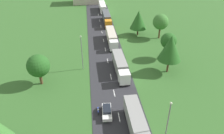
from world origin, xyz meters
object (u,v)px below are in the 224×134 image
object	(u,v)px
truck_fourth	(107,18)
tree_lime	(38,66)
tree_pine	(161,22)
lamppost_lead	(168,122)
tree_elm	(170,48)
truck_second	(120,65)
car_second	(107,111)
motorcycle_courier	(98,110)
truck_lead	(138,127)
truck_fifth	(102,7)
lamppost_second	(82,51)
truck_third	(112,37)
tree_maple	(138,20)
tree_ash	(169,41)

from	to	relation	value
truck_fourth	tree_lime	bearing A→B (deg)	-115.54
tree_pine	tree_lime	size ratio (longest dim) A/B	1.12
lamppost_lead	tree_pine	bearing A→B (deg)	74.06
tree_elm	truck_second	bearing A→B (deg)	175.63
car_second	motorcycle_courier	distance (m)	1.81
truck_lead	tree_lime	distance (m)	25.35
truck_fifth	tree_pine	world-z (taller)	tree_pine
car_second	truck_fifth	bearing A→B (deg)	86.27
truck_fifth	tree_elm	world-z (taller)	tree_elm
lamppost_lead	tree_pine	world-z (taller)	lamppost_lead
lamppost_second	truck_third	bearing A→B (deg)	58.77
truck_lead	tree_maple	distance (m)	44.29
truck_fourth	car_second	size ratio (longest dim) A/B	3.10
truck_lead	motorcycle_courier	xyz separation A→B (m)	(-6.11, 6.33, -1.54)
car_second	tree_maple	xyz separation A→B (m)	(14.03, 37.64, 4.47)
truck_fourth	tree_pine	bearing A→B (deg)	-46.04
tree_ash	tree_lime	bearing A→B (deg)	-164.89
truck_lead	tree_elm	bearing A→B (deg)	58.51
truck_fifth	tree_elm	bearing A→B (deg)	-77.33
truck_fifth	tree_pine	bearing A→B (deg)	-63.50
truck_second	tree_lime	xyz separation A→B (m)	(-18.44, -2.69, 2.60)
truck_lead	lamppost_second	world-z (taller)	lamppost_second
truck_lead	truck_fourth	distance (m)	56.12
truck_fourth	motorcycle_courier	distance (m)	50.22
truck_lead	tree_maple	bearing A→B (deg)	77.57
truck_fifth	tree_lime	bearing A→B (deg)	-108.29
lamppost_second	truck_fourth	bearing A→B (deg)	74.67
tree_maple	truck_lead	bearing A→B (deg)	-102.43
tree_maple	truck_third	bearing A→B (deg)	-149.04
truck_third	car_second	xyz separation A→B (m)	(-4.49, -31.92, -1.22)
tree_maple	tree_elm	world-z (taller)	tree_elm
truck_fifth	tree_lime	xyz separation A→B (m)	(-18.12, -54.82, 2.58)
truck_third	truck_lead	bearing A→B (deg)	-89.95
truck_third	truck_fourth	world-z (taller)	truck_fourth
lamppost_second	tree_ash	xyz separation A→B (m)	(22.79, 3.31, 0.11)
truck_third	tree_lime	world-z (taller)	tree_lime
truck_lead	car_second	bearing A→B (deg)	129.45
motorcycle_courier	lamppost_second	distance (m)	17.23
truck_fifth	lamppost_second	xyz separation A→B (m)	(-8.76, -49.44, 2.90)
car_second	lamppost_second	distance (m)	18.26
truck_third	lamppost_lead	distance (m)	39.81
truck_second	truck_third	size ratio (longest dim) A/B	0.95
truck_fourth	tree_ash	world-z (taller)	tree_ash
lamppost_lead	lamppost_second	size ratio (longest dim) A/B	0.95
truck_second	truck_third	world-z (taller)	truck_third
car_second	tree_pine	size ratio (longest dim) A/B	0.55
motorcycle_courier	tree_elm	distance (m)	22.76
truck_fourth	lamppost_lead	size ratio (longest dim) A/B	1.61
tree_elm	truck_third	bearing A→B (deg)	122.83
tree_maple	tree_pine	bearing A→B (deg)	-27.40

